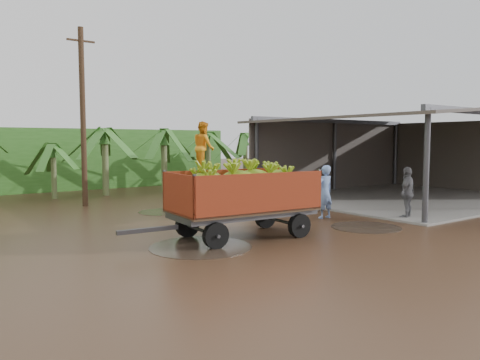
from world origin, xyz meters
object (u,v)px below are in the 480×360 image
man_grey (407,193)px  utility_pole (83,117)px  man_blue (325,192)px  banana_trailer (242,194)px

man_grey → utility_pole: size_ratio=0.25×
man_blue → man_grey: 3.02m
man_blue → utility_pole: (-6.17, 8.56, 2.95)m
banana_trailer → man_blue: bearing=17.0°
man_grey → banana_trailer: bearing=-23.3°
banana_trailer → man_grey: 6.94m
man_blue → utility_pole: utility_pole is taller
utility_pole → man_grey: bearing=-50.9°
man_grey → man_blue: bearing=-54.8°
man_blue → man_grey: (2.35, -1.90, -0.03)m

